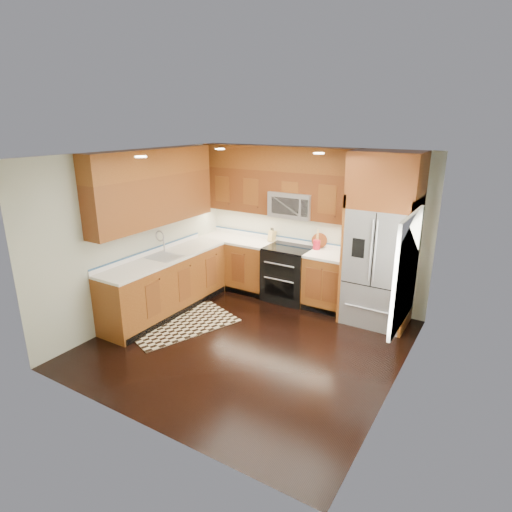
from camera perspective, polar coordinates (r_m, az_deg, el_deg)
The scene contains 16 objects.
ground at distance 6.16m, azimuth -0.98°, elevation -11.53°, with size 4.00×4.00×0.00m, color black.
wall_back at distance 7.35m, azimuth 7.34°, elevation 4.13°, with size 4.00×0.02×2.60m, color beige.
wall_left at distance 6.88m, azimuth -15.28°, elevation 2.70°, with size 0.02×4.00×2.60m, color beige.
wall_right at distance 4.93m, azimuth 19.04°, elevation -3.64°, with size 0.02×4.00×2.60m, color beige.
window at distance 5.09m, azimuth 19.41°, elevation -1.82°, with size 0.04×1.10×1.30m.
base_cabinets at distance 7.28m, azimuth -5.43°, elevation -2.93°, with size 2.85×3.00×0.90m.
countertop at distance 7.14m, azimuth -4.07°, elevation 0.67°, with size 2.86×3.01×0.04m.
upper_cabinets at distance 6.99m, azimuth -4.34°, elevation 9.58°, with size 2.85×3.00×1.15m.
range at distance 7.40m, azimuth 4.27°, elevation -2.39°, with size 0.76×0.67×0.95m.
microwave at distance 7.19m, azimuth 4.96°, elevation 6.86°, with size 0.76×0.40×0.42m.
refrigerator at distance 6.59m, azimuth 16.35°, elevation 1.99°, with size 0.98×0.75×2.60m.
sink_faucet at distance 6.94m, azimuth -12.22°, elevation 0.41°, with size 0.54×0.44×0.37m.
rug at distance 6.78m, azimuth -9.88°, elevation -8.87°, with size 0.96×1.59×0.01m, color black.
knife_block at distance 7.60m, azimuth 2.15°, elevation 2.72°, with size 0.10×0.13×0.25m.
utensil_crock at distance 7.19m, azimuth 8.10°, elevation 1.79°, with size 0.16×0.16×0.34m.
cutting_board at distance 7.31m, azimuth 8.40°, elevation 1.17°, with size 0.26×0.26×0.02m, color brown.
Camera 1 is at (2.88, -4.53, 3.02)m, focal length 30.00 mm.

